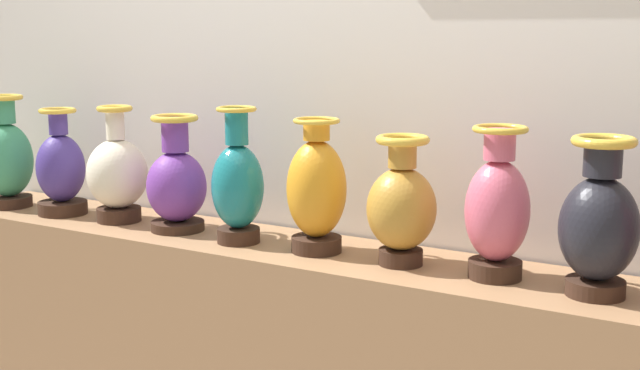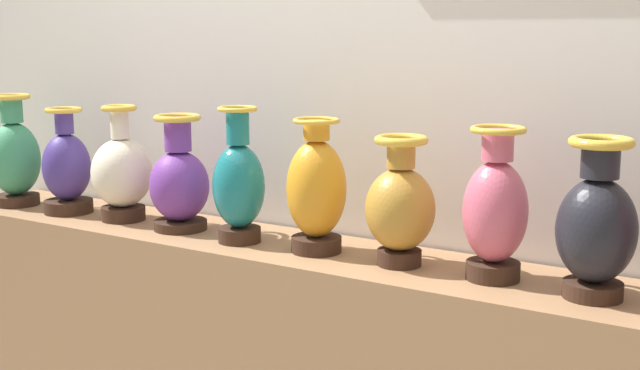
{
  "view_description": "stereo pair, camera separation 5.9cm",
  "coord_description": "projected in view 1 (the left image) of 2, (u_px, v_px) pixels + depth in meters",
  "views": [
    {
      "loc": [
        1.14,
        -1.9,
        1.6
      ],
      "look_at": [
        0.0,
        0.0,
        1.2
      ],
      "focal_mm": 47.19,
      "sensor_mm": 36.0,
      "label": 1
    },
    {
      "loc": [
        1.19,
        -1.87,
        1.6
      ],
      "look_at": [
        0.0,
        0.0,
        1.2
      ],
      "focal_mm": 47.19,
      "sensor_mm": 36.0,
      "label": 2
    }
  ],
  "objects": [
    {
      "name": "vase_ochre",
      "position": [
        401.0,
        206.0,
        2.12
      ],
      "size": [
        0.18,
        0.18,
        0.33
      ],
      "color": "#382319",
      "rests_on": "display_shelf"
    },
    {
      "name": "vase_onyx",
      "position": [
        599.0,
        225.0,
        1.86
      ],
      "size": [
        0.18,
        0.18,
        0.36
      ],
      "color": "#382319",
      "rests_on": "display_shelf"
    },
    {
      "name": "vase_ivory",
      "position": [
        117.0,
        174.0,
        2.61
      ],
      "size": [
        0.19,
        0.19,
        0.36
      ],
      "color": "#382319",
      "rests_on": "display_shelf"
    },
    {
      "name": "vase_rose",
      "position": [
        497.0,
        210.0,
        2.0
      ],
      "size": [
        0.15,
        0.15,
        0.37
      ],
      "color": "#382319",
      "rests_on": "display_shelf"
    },
    {
      "name": "vase_teal",
      "position": [
        238.0,
        185.0,
        2.34
      ],
      "size": [
        0.15,
        0.15,
        0.38
      ],
      "color": "#382319",
      "rests_on": "display_shelf"
    },
    {
      "name": "vase_indigo",
      "position": [
        61.0,
        171.0,
        2.71
      ],
      "size": [
        0.16,
        0.16,
        0.34
      ],
      "color": "#382319",
      "rests_on": "display_shelf"
    },
    {
      "name": "vase_jade",
      "position": [
        7.0,
        159.0,
        2.83
      ],
      "size": [
        0.17,
        0.17,
        0.38
      ],
      "color": "#382319",
      "rests_on": "display_shelf"
    },
    {
      "name": "back_wall",
      "position": [
        366.0,
        102.0,
        2.41
      ],
      "size": [
        4.94,
        0.14,
        2.79
      ],
      "color": "silver",
      "rests_on": "ground_plane"
    },
    {
      "name": "vase_violet",
      "position": [
        176.0,
        183.0,
        2.49
      ],
      "size": [
        0.18,
        0.18,
        0.35
      ],
      "color": "#382319",
      "rests_on": "display_shelf"
    },
    {
      "name": "vase_amber",
      "position": [
        315.0,
        191.0,
        2.24
      ],
      "size": [
        0.16,
        0.16,
        0.36
      ],
      "color": "#382319",
      "rests_on": "display_shelf"
    }
  ]
}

